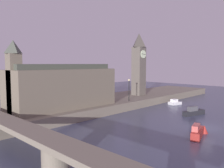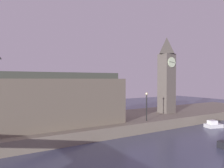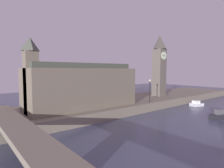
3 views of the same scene
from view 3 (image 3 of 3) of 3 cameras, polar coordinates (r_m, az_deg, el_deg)
name	(u,v)px [view 3 (image 3 of 3)]	position (r m, az deg, el deg)	size (l,w,h in m)	color
far_embankment	(121,104)	(36.76, 2.84, -6.06)	(70.00, 12.00, 1.50)	slate
clock_tower	(159,65)	(43.66, 14.24, 5.72)	(2.54, 2.58, 13.60)	#5B544C
parliament_hall	(81,86)	(29.42, -9.35, -0.60)	(17.20, 6.13, 10.07)	#6B6051
streetlamp	(150,88)	(34.83, 11.47, -1.23)	(0.36, 0.36, 4.12)	black
boat_ferry_white	(197,104)	(42.45, 24.64, -5.54)	(3.51, 2.13, 1.15)	silver
boat_barge_dark	(222,115)	(33.36, 30.63, -8.11)	(4.93, 2.11, 1.65)	#232328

